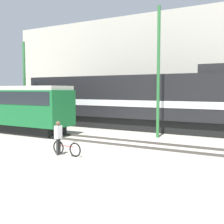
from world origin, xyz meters
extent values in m
plane|color=#9E998C|center=(0.00, 0.00, 0.00)|extent=(120.00, 120.00, 0.00)
cube|color=#47423D|center=(0.00, -1.72, 0.07)|extent=(60.00, 0.07, 0.14)
cube|color=#47423D|center=(0.00, -0.29, 0.07)|extent=(60.00, 0.07, 0.14)
cube|color=#47423D|center=(0.00, 4.42, 0.07)|extent=(60.00, 0.07, 0.14)
cube|color=#47423D|center=(0.00, 5.85, 0.07)|extent=(60.00, 0.07, 0.14)
cube|color=beige|center=(0.00, 13.88, 5.49)|extent=(39.97, 6.00, 10.98)
cube|color=black|center=(-2.12, 5.13, 0.50)|extent=(17.04, 2.55, 1.00)
cube|color=black|center=(-2.12, 5.13, 2.70)|extent=(18.53, 3.00, 3.40)
cube|color=white|center=(-2.12, 5.13, 2.19)|extent=(18.16, 3.04, 0.50)
cube|color=black|center=(5.64, 5.13, 4.70)|extent=(3.00, 2.85, 0.60)
cube|color=black|center=(-8.97, -1.00, 0.35)|extent=(9.42, 2.00, 0.70)
cube|color=#196B33|center=(-8.97, -1.00, 1.96)|extent=(10.71, 2.50, 2.53)
cube|color=#1E2328|center=(-8.97, -1.00, 2.68)|extent=(10.28, 2.54, 0.90)
cube|color=beige|center=(-8.97, -1.00, 3.38)|extent=(10.50, 2.38, 0.30)
torus|color=black|center=(0.34, -5.15, 0.35)|extent=(0.70, 0.11, 0.70)
torus|color=black|center=(-0.75, -5.09, 0.35)|extent=(0.70, 0.11, 0.70)
cylinder|color=#B21E1E|center=(-0.21, -5.12, 0.47)|extent=(0.93, 0.08, 0.04)
cylinder|color=#B21E1E|center=(-0.60, -5.10, 0.51)|extent=(0.03, 0.03, 0.32)
cylinder|color=#262626|center=(0.34, -5.15, 0.75)|extent=(0.05, 0.44, 0.02)
cylinder|color=#333333|center=(-0.62, -5.17, 0.42)|extent=(0.11, 0.11, 0.83)
cylinder|color=#333333|center=(-0.63, -5.33, 0.42)|extent=(0.11, 0.11, 0.83)
cube|color=white|center=(-0.62, -5.25, 1.15)|extent=(0.24, 0.37, 0.64)
sphere|color=brown|center=(-0.62, -5.25, 1.59)|extent=(0.23, 0.23, 0.23)
cylinder|color=#2D7238|center=(-10.58, 2.07, 3.74)|extent=(0.22, 0.22, 7.47)
cylinder|color=#2D7238|center=(1.92, 2.07, 4.40)|extent=(0.21, 0.21, 8.79)
camera|label=1|loc=(8.48, -16.00, 3.27)|focal=45.00mm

